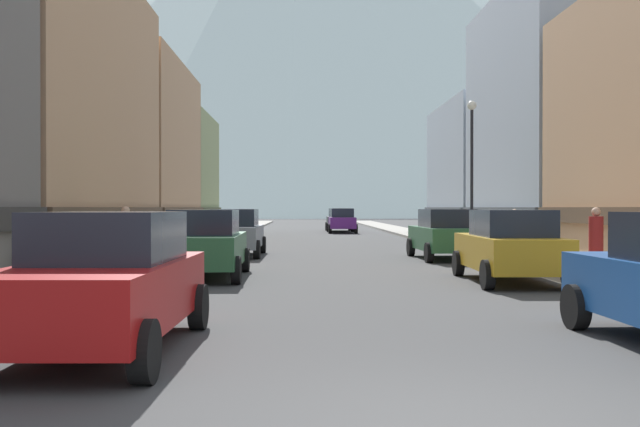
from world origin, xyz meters
TOP-DOWN VIEW (x-y plane):
  - sidewalk_left at (-6.25, 35.00)m, footprint 2.50×100.00m
  - sidewalk_right at (6.25, 35.00)m, footprint 2.50×100.00m
  - storefront_left_1 at (-11.19, 18.39)m, footprint 7.67×13.52m
  - storefront_left_2 at (-10.84, 31.72)m, footprint 6.97×12.18m
  - storefront_left_3 at (-12.09, 42.65)m, footprint 9.47×9.44m
  - storefront_right_2 at (11.99, 26.14)m, footprint 9.28×11.74m
  - storefront_right_3 at (12.14, 38.18)m, footprint 9.58×11.24m
  - car_left_0 at (-3.80, 3.39)m, footprint 2.15×4.44m
  - car_left_1 at (-3.80, 12.76)m, footprint 2.11×4.42m
  - car_left_2 at (-3.80, 21.08)m, footprint 2.10×4.42m
  - car_right_1 at (3.80, 11.45)m, footprint 2.15×4.44m
  - car_right_2 at (3.80, 19.25)m, footprint 2.18×4.45m
  - car_driving_0 at (1.60, 49.14)m, footprint 2.06×4.40m
  - car_driving_1 at (1.60, 45.64)m, footprint 2.06×4.40m
  - potted_plant_1 at (-7.00, 9.82)m, footprint 0.70×0.70m
  - potted_plant_2 at (7.00, 11.85)m, footprint 0.49×0.49m
  - pedestrian_0 at (6.25, 12.20)m, footprint 0.36×0.36m
  - pedestrian_1 at (6.25, 19.16)m, footprint 0.36×0.36m
  - pedestrian_2 at (-6.25, 14.28)m, footprint 0.36×0.36m
  - streetlamp_right at (5.35, 21.75)m, footprint 0.36×0.36m
  - mountain_backdrop at (-3.29, 260.00)m, footprint 304.69×304.69m

SIDE VIEW (x-z plane):
  - sidewalk_left at x=-6.25m, z-range 0.00..0.15m
  - sidewalk_right at x=6.25m, z-range 0.00..0.15m
  - potted_plant_2 at x=7.00m, z-range 0.19..1.03m
  - potted_plant_1 at x=-7.00m, z-range 0.21..1.18m
  - car_left_0 at x=-3.80m, z-range 0.01..1.79m
  - car_left_1 at x=-3.80m, z-range 0.01..1.79m
  - car_left_2 at x=-3.80m, z-range 0.01..1.79m
  - car_right_1 at x=3.80m, z-range 0.01..1.79m
  - car_right_2 at x=3.80m, z-range 0.01..1.79m
  - car_driving_0 at x=1.60m, z-range 0.01..1.79m
  - car_driving_1 at x=1.60m, z-range 0.01..1.79m
  - pedestrian_1 at x=6.25m, z-range 0.09..1.72m
  - pedestrian_0 at x=6.25m, z-range 0.09..1.78m
  - pedestrian_2 at x=-6.25m, z-range 0.09..1.81m
  - storefront_left_3 at x=-12.09m, z-range -0.15..7.94m
  - streetlamp_right at x=5.35m, z-range 1.06..6.92m
  - storefront_right_3 at x=12.14m, z-range -0.15..8.14m
  - storefront_left_2 at x=-10.84m, z-range -0.16..9.23m
  - storefront_left_1 at x=-11.19m, z-range -0.17..9.95m
  - storefront_right_2 at x=11.99m, z-range -0.18..11.36m
  - mountain_backdrop at x=-3.29m, z-range 0.00..137.97m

